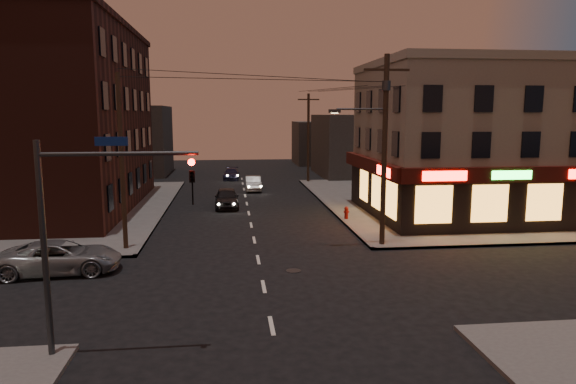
{
  "coord_description": "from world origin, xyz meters",
  "views": [
    {
      "loc": [
        -1.33,
        -20.45,
        7.11
      ],
      "look_at": [
        1.59,
        4.99,
        3.2
      ],
      "focal_mm": 32.0,
      "sensor_mm": 36.0,
      "label": 1
    }
  ],
  "objects": [
    {
      "name": "sidewalk_ne",
      "position": [
        18.0,
        19.0,
        0.07
      ],
      "size": [
        24.0,
        28.0,
        0.15
      ],
      "primitive_type": "cube",
      "color": "#514F4C",
      "rests_on": "ground"
    },
    {
      "name": "utility_pole_west",
      "position": [
        -6.8,
        6.5,
        4.65
      ],
      "size": [
        0.24,
        0.24,
        9.0
      ],
      "primitive_type": "cylinder",
      "color": "#382619",
      "rests_on": "sidewalk_nw"
    },
    {
      "name": "suv_cross",
      "position": [
        -8.97,
        2.91,
        0.73
      ],
      "size": [
        5.46,
        2.86,
        1.47
      ],
      "primitive_type": "imported",
      "rotation": [
        0.0,
        0.0,
        1.65
      ],
      "color": "gray",
      "rests_on": "ground"
    },
    {
      "name": "sedan_near",
      "position": [
        -1.58,
        18.47,
        0.75
      ],
      "size": [
        1.84,
        4.44,
        1.5
      ],
      "primitive_type": "imported",
      "rotation": [
        0.0,
        0.0,
        0.02
      ],
      "color": "black",
      "rests_on": "ground"
    },
    {
      "name": "traffic_signal",
      "position": [
        -5.57,
        -5.6,
        4.16
      ],
      "size": [
        4.49,
        0.32,
        6.47
      ],
      "color": "#333538",
      "rests_on": "ground"
    },
    {
      "name": "utility_pole_far",
      "position": [
        6.8,
        32.0,
        4.65
      ],
      "size": [
        0.26,
        0.26,
        9.0
      ],
      "primitive_type": "cylinder",
      "color": "#382619",
      "rests_on": "sidewalk_ne"
    },
    {
      "name": "ground",
      "position": [
        0.0,
        0.0,
        0.0
      ],
      "size": [
        120.0,
        120.0,
        0.0
      ],
      "primitive_type": "plane",
      "color": "black",
      "rests_on": "ground"
    },
    {
      "name": "sedan_far",
      "position": [
        -1.14,
        35.74,
        0.6
      ],
      "size": [
        1.89,
        4.19,
        1.19
      ],
      "primitive_type": "imported",
      "rotation": [
        0.0,
        0.0,
        -0.05
      ],
      "color": "black",
      "rests_on": "ground"
    },
    {
      "name": "pizza_building",
      "position": [
        15.93,
        13.43,
        5.35
      ],
      "size": [
        15.85,
        12.85,
        10.5
      ],
      "color": "gray",
      "rests_on": "sidewalk_ne"
    },
    {
      "name": "bg_building_nw",
      "position": [
        -13.0,
        42.0,
        4.0
      ],
      "size": [
        9.0,
        10.0,
        8.0
      ],
      "primitive_type": "cube",
      "color": "#3F3D3A",
      "rests_on": "ground"
    },
    {
      "name": "bg_building_ne_b",
      "position": [
        12.0,
        52.0,
        3.0
      ],
      "size": [
        8.0,
        8.0,
        6.0
      ],
      "primitive_type": "cube",
      "color": "#3F3D3A",
      "rests_on": "ground"
    },
    {
      "name": "utility_pole_main",
      "position": [
        6.68,
        5.8,
        5.76
      ],
      "size": [
        4.2,
        0.44,
        10.0
      ],
      "color": "#382619",
      "rests_on": "sidewalk_ne"
    },
    {
      "name": "brick_apartment",
      "position": [
        -14.5,
        19.0,
        6.65
      ],
      "size": [
        12.0,
        20.0,
        13.0
      ],
      "primitive_type": "cube",
      "color": "#401C14",
      "rests_on": "sidewalk_nw"
    },
    {
      "name": "sedan_mid",
      "position": [
        0.87,
        27.09,
        0.67
      ],
      "size": [
        1.5,
        4.09,
        1.34
      ],
      "primitive_type": "imported",
      "rotation": [
        0.0,
        0.0,
        -0.02
      ],
      "color": "slate",
      "rests_on": "ground"
    },
    {
      "name": "fire_hydrant",
      "position": [
        6.4,
        12.59,
        0.61
      ],
      "size": [
        0.37,
        0.37,
        0.84
      ],
      "rotation": [
        0.0,
        0.0,
        -0.11
      ],
      "color": "maroon",
      "rests_on": "sidewalk_ne"
    },
    {
      "name": "sidewalk_nw",
      "position": [
        -18.0,
        19.0,
        0.07
      ],
      "size": [
        24.0,
        28.0,
        0.15
      ],
      "primitive_type": "cube",
      "color": "#514F4C",
      "rests_on": "ground"
    },
    {
      "name": "bg_building_ne_a",
      "position": [
        14.0,
        38.0,
        3.5
      ],
      "size": [
        10.0,
        12.0,
        7.0
      ],
      "primitive_type": "cube",
      "color": "#3F3D3A",
      "rests_on": "ground"
    }
  ]
}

